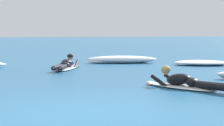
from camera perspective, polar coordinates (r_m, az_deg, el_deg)
ground_plane at (r=16.98m, az=-7.58°, el=-0.09°), size 120.00×120.00×0.00m
surfer_near at (r=9.89m, az=9.64°, el=-2.59°), size 1.67×2.42×0.53m
surfer_far at (r=14.61m, az=-6.09°, el=-0.29°), size 1.27×2.70×0.53m
whitewater_mid_left at (r=17.13m, az=1.35°, el=0.45°), size 2.89×1.09×0.30m
whitewater_mid_right at (r=16.47m, az=11.87°, el=0.02°), size 2.27×1.65×0.19m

